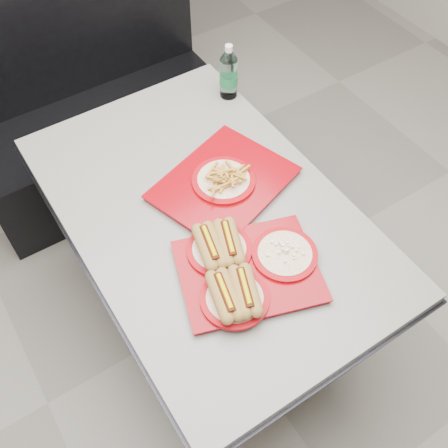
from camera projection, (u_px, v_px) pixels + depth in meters
ground at (211, 310)px, 2.44m from camera, size 6.00×6.00×0.00m
diner_table at (207, 236)px, 1.97m from camera, size 0.92×1.42×0.75m
booth_bench at (95, 111)px, 2.67m from camera, size 1.30×0.57×1.35m
tray_near at (243, 268)px, 1.65m from camera, size 0.52×0.46×0.10m
tray_far at (224, 181)px, 1.88m from camera, size 0.56×0.50×0.09m
water_bottle at (229, 75)px, 2.13m from camera, size 0.08×0.08×0.24m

